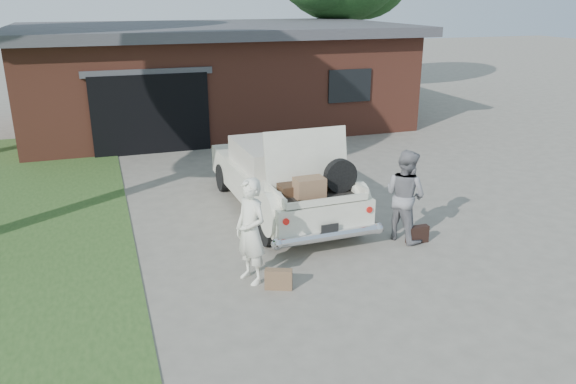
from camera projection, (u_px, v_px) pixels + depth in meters
name	position (u px, v px, depth m)	size (l,w,h in m)	color
ground	(300.00, 267.00, 9.20)	(90.00, 90.00, 0.00)	gray
house	(213.00, 74.00, 19.20)	(12.80, 7.80, 3.30)	brown
sedan	(282.00, 177.00, 11.42)	(2.02, 4.86, 1.98)	white
woman_left	(251.00, 231.00, 8.48)	(0.61, 0.40, 1.67)	white
woman_right	(405.00, 195.00, 10.00)	(0.81, 0.63, 1.68)	gray
suitcase_left	(279.00, 279.00, 8.46)	(0.41, 0.13, 0.32)	brown
suitcase_right	(417.00, 234.00, 10.06)	(0.41, 0.13, 0.31)	black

